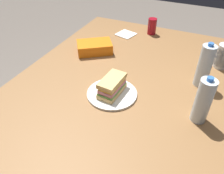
# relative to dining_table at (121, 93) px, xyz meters

# --- Properties ---
(ground_plane) EXTENTS (8.00, 8.00, 0.00)m
(ground_plane) POSITION_rel_dining_table_xyz_m (0.00, 0.00, -0.68)
(ground_plane) COLOR #70665B
(dining_table) EXTENTS (1.70, 1.19, 0.75)m
(dining_table) POSITION_rel_dining_table_xyz_m (0.00, 0.00, 0.00)
(dining_table) COLOR olive
(dining_table) RESTS_ON ground_plane
(paper_plate) EXTENTS (0.26, 0.26, 0.01)m
(paper_plate) POSITION_rel_dining_table_xyz_m (-0.11, 0.01, 0.08)
(paper_plate) COLOR white
(paper_plate) RESTS_ON dining_table
(sandwich) EXTENTS (0.19, 0.11, 0.08)m
(sandwich) POSITION_rel_dining_table_xyz_m (-0.11, 0.01, 0.13)
(sandwich) COLOR #DBB26B
(sandwich) RESTS_ON paper_plate
(soda_can_red) EXTENTS (0.07, 0.07, 0.12)m
(soda_can_red) POSITION_rel_dining_table_xyz_m (0.70, 0.04, 0.14)
(soda_can_red) COLOR maroon
(soda_can_red) RESTS_ON dining_table
(chip_bag) EXTENTS (0.25, 0.27, 0.07)m
(chip_bag) POSITION_rel_dining_table_xyz_m (0.26, 0.31, 0.11)
(chip_bag) COLOR orange
(chip_bag) RESTS_ON dining_table
(water_bottle_tall) EXTENTS (0.07, 0.07, 0.25)m
(water_bottle_tall) POSITION_rel_dining_table_xyz_m (0.18, -0.40, 0.20)
(water_bottle_tall) COLOR silver
(water_bottle_tall) RESTS_ON dining_table
(plastic_cup_stack) EXTENTS (0.08, 0.08, 0.15)m
(plastic_cup_stack) POSITION_rel_dining_table_xyz_m (0.41, -0.49, 0.15)
(plastic_cup_stack) COLOR silver
(plastic_cup_stack) RESTS_ON dining_table
(water_bottle_spare) EXTENTS (0.07, 0.07, 0.24)m
(water_bottle_spare) POSITION_rel_dining_table_xyz_m (-0.11, -0.43, 0.19)
(water_bottle_spare) COLOR silver
(water_bottle_spare) RESTS_ON dining_table
(paper_napkin) EXTENTS (0.16, 0.16, 0.01)m
(paper_napkin) POSITION_rel_dining_table_xyz_m (0.60, 0.21, 0.08)
(paper_napkin) COLOR white
(paper_napkin) RESTS_ON dining_table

